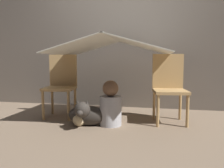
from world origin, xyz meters
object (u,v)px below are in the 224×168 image
Objects in this scene: chair_right at (169,85)px; dog at (86,114)px; chair_left at (61,83)px; person_front at (111,106)px.

chair_right is 1.81× the size of dog.
person_front is at bearing -28.65° from chair_left.
chair_left is 1.48m from chair_right.
person_front is 0.31m from dog.
chair_left is at bearing 157.93° from person_front.
chair_right is (1.48, -0.00, 0.00)m from chair_left.
chair_right is at bearing 22.74° from dog.
chair_left is 1.00× the size of chair_right.
person_front is 1.14× the size of dog.
chair_left is 0.72m from dog.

